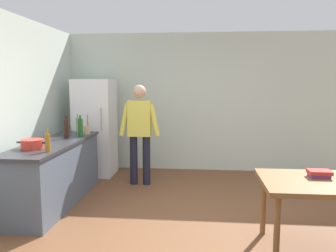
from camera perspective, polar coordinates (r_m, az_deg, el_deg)
ground_plane at (r=4.18m, az=4.21°, el=-17.36°), size 14.00×14.00×0.00m
wall_back at (r=6.81m, az=4.87°, el=3.96°), size 6.40×0.12×2.70m
kitchen_counter at (r=5.20m, az=-18.34°, el=-7.43°), size 0.64×2.20×0.90m
refrigerator at (r=6.55m, az=-12.07°, el=-0.25°), size 0.70×0.67×1.80m
person at (r=5.78m, az=-4.74°, el=-0.31°), size 0.70×0.22×1.70m
dining_table at (r=3.89m, az=25.59°, el=-9.35°), size 1.40×0.90×0.75m
cooking_pot at (r=4.69m, az=-21.75°, el=-2.81°), size 0.40×0.28×0.12m
utensil_jar at (r=5.76m, az=-13.40°, el=-0.52°), size 0.11×0.11×0.32m
bottle_oil_amber at (r=4.40m, az=-19.46°, el=-2.60°), size 0.06×0.06×0.28m
bottle_wine_green at (r=5.47m, az=-14.41°, el=-0.25°), size 0.08×0.08×0.34m
bottle_vinegar_tall at (r=5.88m, az=-14.83°, el=0.16°), size 0.06×0.06×0.32m
bottle_wine_dark at (r=5.40m, az=-16.63°, el=-0.42°), size 0.08×0.08×0.34m
book_stack at (r=3.94m, az=23.95°, el=-7.27°), size 0.23×0.17×0.08m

